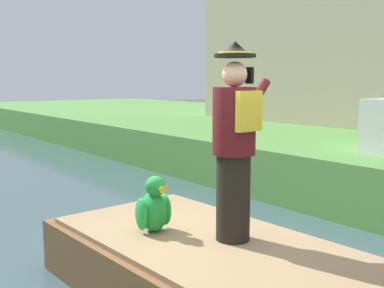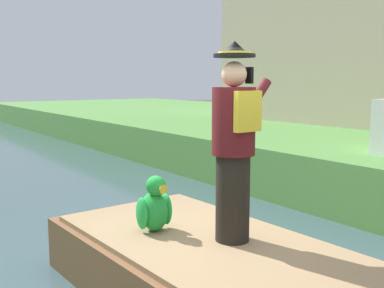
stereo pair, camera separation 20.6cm
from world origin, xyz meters
name	(u,v)px [view 2 (the right image)]	position (x,y,z in m)	size (l,w,h in m)	color
boat	(232,283)	(0.00, -0.43, 0.40)	(1.97, 4.27, 0.61)	brown
person_pirate	(234,143)	(0.17, -0.24, 1.64)	(0.61, 0.42, 1.85)	black
parrot_plush	(154,207)	(-0.29, 0.42, 0.95)	(0.36, 0.35, 0.57)	green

